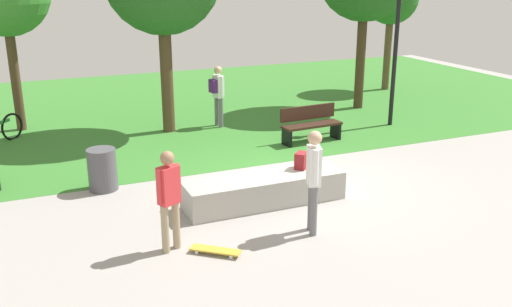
{
  "coord_description": "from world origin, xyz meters",
  "views": [
    {
      "loc": [
        -5.1,
        -9.94,
        4.19
      ],
      "look_at": [
        -1.07,
        -0.56,
        0.87
      ],
      "focal_mm": 39.58,
      "sensor_mm": 36.0,
      "label": 1
    }
  ],
  "objects_px": {
    "skater_watching": "(169,194)",
    "park_bench_near_path": "(311,123)",
    "skateboard_by_ledge": "(216,250)",
    "skater_performing_trick": "(314,174)",
    "lamp_post": "(397,32)",
    "backpack_on_ledge": "(301,161)",
    "skateboard_spare": "(309,168)",
    "pedestrian_with_backpack": "(218,91)",
    "concrete_ledge": "(264,190)",
    "trash_bin": "(102,170)"
  },
  "relations": [
    {
      "from": "park_bench_near_path",
      "to": "trash_bin",
      "type": "distance_m",
      "value": 5.57
    },
    {
      "from": "concrete_ledge",
      "to": "lamp_post",
      "type": "relative_size",
      "value": 0.71
    },
    {
      "from": "concrete_ledge",
      "to": "skateboard_spare",
      "type": "distance_m",
      "value": 2.05
    },
    {
      "from": "skateboard_by_ledge",
      "to": "lamp_post",
      "type": "xyz_separation_m",
      "value": [
        7.13,
        5.33,
        2.53
      ]
    },
    {
      "from": "park_bench_near_path",
      "to": "skater_watching",
      "type": "bearing_deg",
      "value": -137.85
    },
    {
      "from": "skater_performing_trick",
      "to": "park_bench_near_path",
      "type": "relative_size",
      "value": 1.08
    },
    {
      "from": "pedestrian_with_backpack",
      "to": "skateboard_spare",
      "type": "bearing_deg",
      "value": -82.55
    },
    {
      "from": "skateboard_spare",
      "to": "pedestrian_with_backpack",
      "type": "height_order",
      "value": "pedestrian_with_backpack"
    },
    {
      "from": "skater_watching",
      "to": "lamp_post",
      "type": "relative_size",
      "value": 0.38
    },
    {
      "from": "skater_watching",
      "to": "park_bench_near_path",
      "type": "relative_size",
      "value": 1.0
    },
    {
      "from": "skateboard_by_ledge",
      "to": "pedestrian_with_backpack",
      "type": "bearing_deg",
      "value": 70.09
    },
    {
      "from": "backpack_on_ledge",
      "to": "park_bench_near_path",
      "type": "bearing_deg",
      "value": -164.05
    },
    {
      "from": "concrete_ledge",
      "to": "skateboard_by_ledge",
      "type": "xyz_separation_m",
      "value": [
        -1.51,
        -1.54,
        -0.2
      ]
    },
    {
      "from": "skater_performing_trick",
      "to": "park_bench_near_path",
      "type": "bearing_deg",
      "value": 61.9
    },
    {
      "from": "trash_bin",
      "to": "pedestrian_with_backpack",
      "type": "bearing_deg",
      "value": 44.3
    },
    {
      "from": "skater_performing_trick",
      "to": "skater_watching",
      "type": "bearing_deg",
      "value": 172.54
    },
    {
      "from": "skater_performing_trick",
      "to": "trash_bin",
      "type": "xyz_separation_m",
      "value": [
        -2.91,
        3.35,
        -0.62
      ]
    },
    {
      "from": "concrete_ledge",
      "to": "backpack_on_ledge",
      "type": "distance_m",
      "value": 0.96
    },
    {
      "from": "skateboard_by_ledge",
      "to": "skater_watching",
      "type": "bearing_deg",
      "value": 145.63
    },
    {
      "from": "skateboard_by_ledge",
      "to": "trash_bin",
      "type": "relative_size",
      "value": 0.88
    },
    {
      "from": "skater_watching",
      "to": "lamp_post",
      "type": "bearing_deg",
      "value": 32.56
    },
    {
      "from": "trash_bin",
      "to": "skateboard_spare",
      "type": "bearing_deg",
      "value": -8.89
    },
    {
      "from": "concrete_ledge",
      "to": "trash_bin",
      "type": "relative_size",
      "value": 3.6
    },
    {
      "from": "lamp_post",
      "to": "concrete_ledge",
      "type": "bearing_deg",
      "value": -145.97
    },
    {
      "from": "concrete_ledge",
      "to": "skater_performing_trick",
      "type": "distance_m",
      "value": 1.65
    },
    {
      "from": "concrete_ledge",
      "to": "skateboard_by_ledge",
      "type": "distance_m",
      "value": 2.16
    },
    {
      "from": "park_bench_near_path",
      "to": "lamp_post",
      "type": "relative_size",
      "value": 0.38
    },
    {
      "from": "skateboard_spare",
      "to": "trash_bin",
      "type": "height_order",
      "value": "trash_bin"
    },
    {
      "from": "backpack_on_ledge",
      "to": "lamp_post",
      "type": "distance_m",
      "value": 6.3
    },
    {
      "from": "backpack_on_ledge",
      "to": "skater_performing_trick",
      "type": "height_order",
      "value": "skater_performing_trick"
    },
    {
      "from": "concrete_ledge",
      "to": "skater_watching",
      "type": "height_order",
      "value": "skater_watching"
    },
    {
      "from": "lamp_post",
      "to": "pedestrian_with_backpack",
      "type": "relative_size",
      "value": 2.51
    },
    {
      "from": "skater_watching",
      "to": "skateboard_by_ledge",
      "type": "xyz_separation_m",
      "value": [
        0.59,
        -0.4,
        -0.88
      ]
    },
    {
      "from": "pedestrian_with_backpack",
      "to": "concrete_ledge",
      "type": "bearing_deg",
      "value": -100.8
    },
    {
      "from": "skater_watching",
      "to": "pedestrian_with_backpack",
      "type": "xyz_separation_m",
      "value": [
        3.16,
        6.69,
        0.07
      ]
    },
    {
      "from": "concrete_ledge",
      "to": "backpack_on_ledge",
      "type": "height_order",
      "value": "backpack_on_ledge"
    },
    {
      "from": "trash_bin",
      "to": "pedestrian_with_backpack",
      "type": "distance_m",
      "value": 5.25
    },
    {
      "from": "skater_performing_trick",
      "to": "skateboard_by_ledge",
      "type": "distance_m",
      "value": 2.0
    },
    {
      "from": "backpack_on_ledge",
      "to": "concrete_ledge",
      "type": "bearing_deg",
      "value": -33.47
    },
    {
      "from": "skateboard_by_ledge",
      "to": "park_bench_near_path",
      "type": "height_order",
      "value": "park_bench_near_path"
    },
    {
      "from": "concrete_ledge",
      "to": "skater_performing_trick",
      "type": "relative_size",
      "value": 1.73
    },
    {
      "from": "skateboard_by_ledge",
      "to": "backpack_on_ledge",
      "type": "bearing_deg",
      "value": 35.4
    },
    {
      "from": "backpack_on_ledge",
      "to": "skateboard_by_ledge",
      "type": "distance_m",
      "value": 2.96
    },
    {
      "from": "backpack_on_ledge",
      "to": "park_bench_near_path",
      "type": "distance_m",
      "value": 3.64
    },
    {
      "from": "backpack_on_ledge",
      "to": "skater_performing_trick",
      "type": "relative_size",
      "value": 0.18
    },
    {
      "from": "skater_watching",
      "to": "lamp_post",
      "type": "xyz_separation_m",
      "value": [
        7.72,
        4.93,
        1.65
      ]
    },
    {
      "from": "skateboard_spare",
      "to": "lamp_post",
      "type": "distance_m",
      "value": 5.37
    },
    {
      "from": "skater_watching",
      "to": "pedestrian_with_backpack",
      "type": "bearing_deg",
      "value": 64.74
    },
    {
      "from": "park_bench_near_path",
      "to": "trash_bin",
      "type": "relative_size",
      "value": 1.92
    },
    {
      "from": "pedestrian_with_backpack",
      "to": "park_bench_near_path",
      "type": "bearing_deg",
      "value": -54.04
    }
  ]
}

